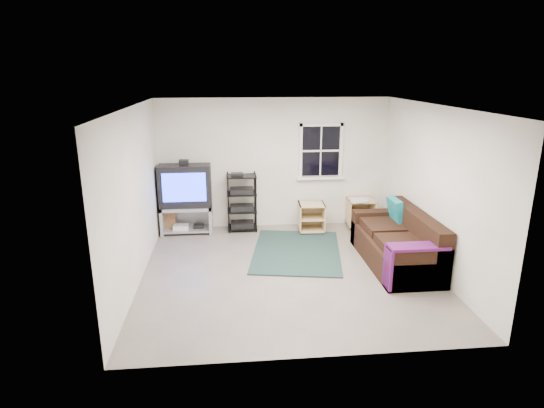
{
  "coord_description": "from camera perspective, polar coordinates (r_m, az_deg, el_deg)",
  "views": [
    {
      "loc": [
        -0.91,
        -6.64,
        3.09
      ],
      "look_at": [
        -0.22,
        0.4,
        1.02
      ],
      "focal_mm": 30.0,
      "sensor_mm": 36.0,
      "label": 1
    }
  ],
  "objects": [
    {
      "name": "paper_bag",
      "position": [
        9.32,
        -12.95,
        -2.01
      ],
      "size": [
        0.33,
        0.23,
        0.44
      ],
      "primitive_type": "cube",
      "rotation": [
        0.0,
        0.0,
        0.11
      ],
      "color": "#996944",
      "rests_on": "ground"
    },
    {
      "name": "av_rack",
      "position": [
        9.08,
        -3.78,
        -0.21
      ],
      "size": [
        0.58,
        0.42,
        1.16
      ],
      "color": "black",
      "rests_on": "ground"
    },
    {
      "name": "side_table_left",
      "position": [
        9.08,
        4.91,
        -1.51
      ],
      "size": [
        0.52,
        0.52,
        0.59
      ],
      "rotation": [
        0.0,
        0.0,
        -0.05
      ],
      "color": "#D0B680",
      "rests_on": "ground"
    },
    {
      "name": "sofa",
      "position": [
        7.81,
        15.53,
        -4.89
      ],
      "size": [
        0.93,
        2.11,
        0.96
      ],
      "color": "black",
      "rests_on": "ground"
    },
    {
      "name": "tv_unit",
      "position": [
        9.0,
        -10.79,
        1.35
      ],
      "size": [
        1.0,
        0.5,
        1.47
      ],
      "color": "#97979E",
      "rests_on": "ground"
    },
    {
      "name": "side_table_right",
      "position": [
        9.49,
        10.97,
        -0.79
      ],
      "size": [
        0.56,
        0.58,
        0.61
      ],
      "rotation": [
        0.0,
        0.0,
        -0.07
      ],
      "color": "#D0B680",
      "rests_on": "ground"
    },
    {
      "name": "shag_rug",
      "position": [
        8.12,
        3.11,
        -5.94
      ],
      "size": [
        1.84,
        2.3,
        0.02
      ],
      "primitive_type": "cube",
      "rotation": [
        0.0,
        0.0,
        -0.18
      ],
      "color": "black",
      "rests_on": "ground"
    },
    {
      "name": "room",
      "position": [
        9.24,
        6.12,
        6.2
      ],
      "size": [
        4.6,
        4.62,
        4.6
      ],
      "color": "slate",
      "rests_on": "ground"
    }
  ]
}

